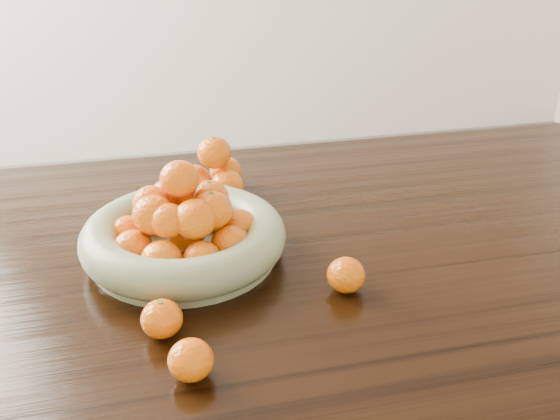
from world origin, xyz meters
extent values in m
cube|color=black|center=(0.00, 0.00, 0.73)|extent=(2.00, 1.00, 0.04)
cube|color=black|center=(0.93, 0.43, 0.35)|extent=(0.08, 0.08, 0.71)
cylinder|color=gray|center=(-0.14, 0.00, 0.76)|extent=(0.32, 0.32, 0.02)
torus|color=gray|center=(-0.14, 0.00, 0.79)|extent=(0.36, 0.36, 0.07)
ellipsoid|color=orange|center=(-0.05, -0.01, 0.80)|extent=(0.07, 0.07, 0.06)
ellipsoid|color=orange|center=(-0.08, 0.05, 0.79)|extent=(0.06, 0.06, 0.06)
ellipsoid|color=orange|center=(-0.13, 0.09, 0.80)|extent=(0.07, 0.07, 0.06)
ellipsoid|color=orange|center=(-0.20, 0.08, 0.80)|extent=(0.07, 0.07, 0.06)
ellipsoid|color=orange|center=(-0.24, 0.03, 0.79)|extent=(0.06, 0.06, 0.06)
ellipsoid|color=orange|center=(-0.23, -0.04, 0.80)|extent=(0.07, 0.07, 0.06)
ellipsoid|color=orange|center=(-0.19, -0.09, 0.80)|extent=(0.07, 0.07, 0.06)
ellipsoid|color=orange|center=(-0.12, -0.10, 0.80)|extent=(0.06, 0.06, 0.06)
ellipsoid|color=orange|center=(-0.07, -0.06, 0.80)|extent=(0.07, 0.07, 0.06)
ellipsoid|color=orange|center=(-0.14, -0.01, 0.80)|extent=(0.07, 0.07, 0.06)
ellipsoid|color=orange|center=(-0.09, 0.02, 0.85)|extent=(0.07, 0.07, 0.06)
ellipsoid|color=orange|center=(-0.12, 0.04, 0.85)|extent=(0.07, 0.07, 0.06)
ellipsoid|color=orange|center=(-0.16, 0.05, 0.85)|extent=(0.06, 0.06, 0.06)
ellipsoid|color=orange|center=(-0.19, 0.02, 0.85)|extent=(0.06, 0.06, 0.06)
ellipsoid|color=orange|center=(-0.19, -0.03, 0.85)|extent=(0.07, 0.07, 0.07)
ellipsoid|color=orange|center=(-0.17, -0.05, 0.85)|extent=(0.06, 0.06, 0.06)
ellipsoid|color=orange|center=(-0.13, -0.06, 0.85)|extent=(0.07, 0.07, 0.07)
ellipsoid|color=orange|center=(-0.09, -0.03, 0.85)|extent=(0.07, 0.07, 0.06)
ellipsoid|color=orange|center=(-0.14, 0.00, 0.90)|extent=(0.07, 0.07, 0.06)
ellipsoid|color=orange|center=(-0.03, 0.21, 0.78)|extent=(0.07, 0.07, 0.06)
ellipsoid|color=orange|center=(-0.02, 0.29, 0.78)|extent=(0.07, 0.07, 0.06)
ellipsoid|color=orange|center=(-0.10, 0.26, 0.78)|extent=(0.07, 0.07, 0.06)
ellipsoid|color=orange|center=(-0.05, 0.25, 0.84)|extent=(0.07, 0.07, 0.07)
ellipsoid|color=orange|center=(-0.20, -0.22, 0.78)|extent=(0.06, 0.06, 0.06)
ellipsoid|color=orange|center=(-0.16, -0.32, 0.78)|extent=(0.06, 0.06, 0.06)
ellipsoid|color=orange|center=(0.10, -0.17, 0.78)|extent=(0.06, 0.06, 0.06)
camera|label=1|loc=(-0.20, -0.97, 1.31)|focal=40.00mm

